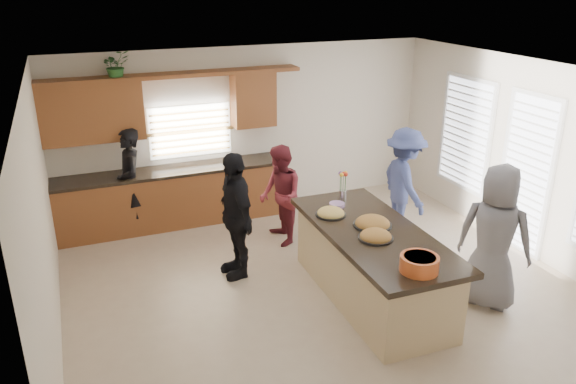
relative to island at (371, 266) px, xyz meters
name	(u,v)px	position (x,y,z in m)	size (l,w,h in m)	color
floor	(320,284)	(-0.45, 0.54, -0.45)	(6.50, 6.50, 0.00)	#CAB496
room_shell	(323,148)	(-0.45, 0.54, 1.45)	(6.52, 6.02, 2.81)	silver
back_cabinetry	(167,171)	(-1.92, 3.27, 0.46)	(4.08, 0.66, 2.46)	brown
right_wall_glazing	(529,164)	(2.77, 0.41, 0.89)	(0.06, 4.00, 2.25)	white
island	(371,266)	(0.00, 0.00, 0.00)	(1.21, 2.72, 0.95)	tan
platter_front	(376,237)	(-0.10, -0.21, 0.52)	(0.42, 0.42, 0.17)	black
platter_mid	(372,224)	(0.05, 0.12, 0.53)	(0.48, 0.48, 0.20)	black
platter_back	(331,213)	(-0.29, 0.61, 0.52)	(0.40, 0.40, 0.16)	black
salad_bowl	(419,263)	(-0.07, -1.06, 0.59)	(0.41, 0.41, 0.17)	#DE5E28
clear_cup	(433,259)	(0.16, -0.99, 0.55)	(0.08, 0.08, 0.11)	white
plate_stack	(337,205)	(-0.07, 0.86, 0.52)	(0.21, 0.21, 0.05)	#AB7FB8
flower_vase	(343,184)	(0.11, 1.05, 0.72)	(0.14, 0.14, 0.41)	silver
potted_plant	(116,65)	(-2.53, 3.36, 2.17)	(0.40, 0.34, 0.44)	#2B6528
woman_left_back	(131,182)	(-2.52, 3.13, 0.40)	(0.62, 0.41, 1.70)	black
woman_left_mid	(280,196)	(-0.48, 1.93, 0.32)	(0.75, 0.58, 1.54)	maroon
woman_left_front	(235,215)	(-1.39, 1.24, 0.42)	(1.03, 0.43, 1.75)	black
woman_right_back	(404,183)	(1.41, 1.49, 0.41)	(1.12, 0.64, 1.73)	#3A467F
woman_right_front	(494,237)	(1.30, -0.65, 0.46)	(0.90, 0.58, 1.83)	slate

